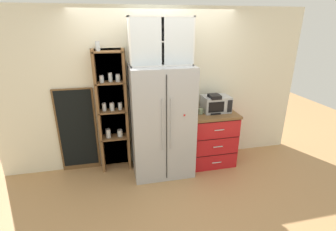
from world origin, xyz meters
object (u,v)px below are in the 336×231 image
object	(u,v)px
mug_sage	(201,111)
bottle_green	(212,104)
refrigerator	(162,121)
bottle_amber	(195,107)
coffee_maker	(213,103)
microwave	(216,104)
chalkboard_menu	(77,130)

from	to	relation	value
mug_sage	bottle_green	distance (m)	0.24
refrigerator	bottle_amber	distance (m)	0.59
coffee_maker	bottle_amber	world-z (taller)	coffee_maker
refrigerator	coffee_maker	xyz separation A→B (m)	(0.87, 0.07, 0.21)
refrigerator	mug_sage	xyz separation A→B (m)	(0.66, 0.06, 0.10)
coffee_maker	mug_sage	distance (m)	0.24
microwave	bottle_amber	bearing A→B (deg)	-171.78
refrigerator	bottle_amber	size ratio (longest dim) A/B	6.59
coffee_maker	mug_sage	world-z (taller)	coffee_maker
microwave	coffee_maker	distance (m)	0.08
mug_sage	bottle_amber	bearing A→B (deg)	176.40
mug_sage	refrigerator	bearing A→B (deg)	-175.19
mug_sage	bottle_amber	distance (m)	0.12
mug_sage	chalkboard_menu	bearing A→B (deg)	172.05
refrigerator	bottle_amber	xyz separation A→B (m)	(0.56, 0.06, 0.17)
refrigerator	chalkboard_menu	xyz separation A→B (m)	(-1.31, 0.33, -0.17)
coffee_maker	microwave	bearing A→B (deg)	33.21
chalkboard_menu	mug_sage	bearing A→B (deg)	-7.95
refrigerator	coffee_maker	size ratio (longest dim) A/B	5.60
refrigerator	bottle_green	xyz separation A→B (m)	(0.87, 0.12, 0.19)
refrigerator	chalkboard_menu	world-z (taller)	refrigerator
mug_sage	chalkboard_menu	xyz separation A→B (m)	(-1.96, 0.27, -0.27)
bottle_amber	chalkboard_menu	world-z (taller)	chalkboard_menu
coffee_maker	refrigerator	bearing A→B (deg)	-175.20
microwave	coffee_maker	xyz separation A→B (m)	(-0.06, -0.04, 0.03)
chalkboard_menu	bottle_green	bearing A→B (deg)	-5.47
bottle_amber	refrigerator	bearing A→B (deg)	-173.80
bottle_amber	chalkboard_menu	bearing A→B (deg)	171.84
microwave	refrigerator	bearing A→B (deg)	-172.99
bottle_amber	bottle_green	size ratio (longest dim) A/B	0.88
mug_sage	bottle_green	size ratio (longest dim) A/B	0.38
microwave	chalkboard_menu	world-z (taller)	chalkboard_menu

